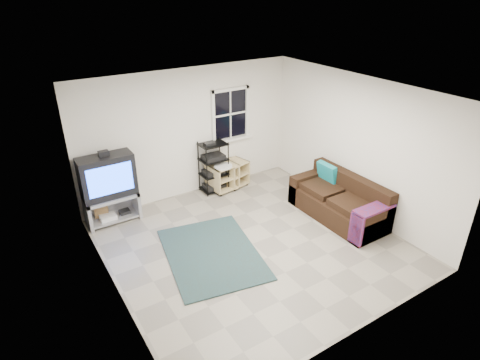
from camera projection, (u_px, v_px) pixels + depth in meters
room at (230, 118)px, 8.38m from camera, size 4.60×4.62×4.60m
tv_unit at (108, 183)px, 7.21m from camera, size 0.95×0.48×1.40m
av_rack at (214, 170)px, 8.42m from camera, size 0.55×0.40×1.10m
side_table_left at (233, 172)px, 8.73m from camera, size 0.58×0.58×0.57m
side_table_right at (221, 175)px, 8.53m from camera, size 0.60×0.61×0.62m
sofa at (340, 202)px, 7.54m from camera, size 0.85×1.92×0.88m
shag_rug at (212, 253)px, 6.61m from camera, size 1.78×2.20×0.02m
paper_bag at (101, 212)px, 7.48m from camera, size 0.27×0.20×0.35m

